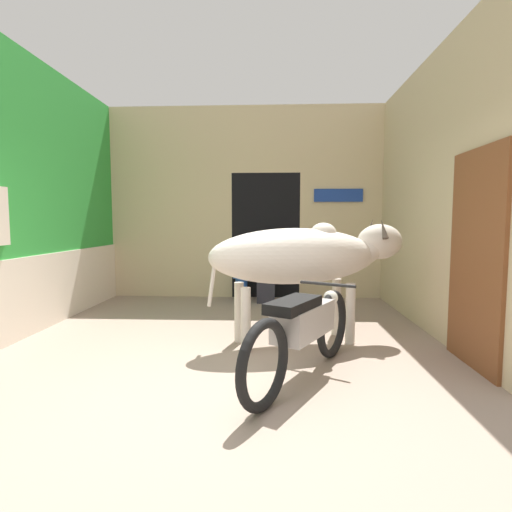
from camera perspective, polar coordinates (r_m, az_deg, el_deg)
ground_plane at (r=3.47m, az=-6.99°, el=-18.99°), size 30.00×30.00×0.00m
wall_left_shopfront at (r=6.09m, az=-28.35°, el=7.01°), size 0.25×4.21×3.49m
wall_back_with_doorway at (r=7.62m, az=-0.28°, el=5.71°), size 4.97×0.93×3.49m
wall_right_with_door at (r=5.57m, az=24.23°, el=7.73°), size 0.22×4.21×3.49m
cow at (r=4.64m, az=7.00°, el=-0.00°), size 2.41×1.21×1.45m
motorcycle_near at (r=3.62m, az=6.82°, el=-10.26°), size 1.08×1.86×0.80m
shopkeeper_seated at (r=6.97m, az=1.44°, el=-1.51°), size 0.44×0.33×1.20m
plastic_stool at (r=7.11m, az=-2.10°, el=-4.53°), size 0.31×0.31×0.44m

